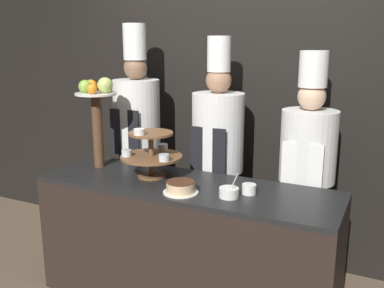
# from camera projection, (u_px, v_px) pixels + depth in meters

# --- Properties ---
(wall_back) EXTENTS (10.00, 0.06, 2.80)m
(wall_back) POSITION_uv_depth(u_px,v_px,m) (236.00, 90.00, 3.50)
(wall_back) COLOR black
(wall_back) RESTS_ON ground_plane
(buffet_counter) EXTENTS (2.03, 0.63, 0.87)m
(buffet_counter) POSITION_uv_depth(u_px,v_px,m) (186.00, 244.00, 2.93)
(buffet_counter) COLOR black
(buffet_counter) RESTS_ON ground_plane
(tiered_stand) EXTENTS (0.43, 0.43, 0.36)m
(tiered_stand) POSITION_uv_depth(u_px,v_px,m) (151.00, 152.00, 2.93)
(tiered_stand) COLOR brown
(tiered_stand) RESTS_ON buffet_counter
(fruit_pedestal) EXTENTS (0.30, 0.30, 0.67)m
(fruit_pedestal) POSITION_uv_depth(u_px,v_px,m) (97.00, 104.00, 3.12)
(fruit_pedestal) COLOR brown
(fruit_pedestal) RESTS_ON buffet_counter
(cake_round) EXTENTS (0.22, 0.22, 0.07)m
(cake_round) POSITION_uv_depth(u_px,v_px,m) (181.00, 187.00, 2.65)
(cake_round) COLOR white
(cake_round) RESTS_ON buffet_counter
(cup_white) EXTENTS (0.09, 0.09, 0.06)m
(cup_white) POSITION_uv_depth(u_px,v_px,m) (249.00, 189.00, 2.64)
(cup_white) COLOR white
(cup_white) RESTS_ON buffet_counter
(serving_bowl_near) EXTENTS (0.12, 0.12, 0.16)m
(serving_bowl_near) POSITION_uv_depth(u_px,v_px,m) (229.00, 192.00, 2.58)
(serving_bowl_near) COLOR white
(serving_bowl_near) RESTS_ON buffet_counter
(chef_left) EXTENTS (0.38, 0.38, 1.92)m
(chef_left) POSITION_uv_depth(u_px,v_px,m) (137.00, 133.00, 3.57)
(chef_left) COLOR #38332D
(chef_left) RESTS_ON ground_plane
(chef_center_left) EXTENTS (0.39, 0.39, 1.82)m
(chef_center_left) POSITION_uv_depth(u_px,v_px,m) (218.00, 150.00, 3.27)
(chef_center_left) COLOR black
(chef_center_left) RESTS_ON ground_plane
(chef_center_right) EXTENTS (0.39, 0.39, 1.73)m
(chef_center_right) POSITION_uv_depth(u_px,v_px,m) (307.00, 166.00, 2.99)
(chef_center_right) COLOR #28282D
(chef_center_right) RESTS_ON ground_plane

